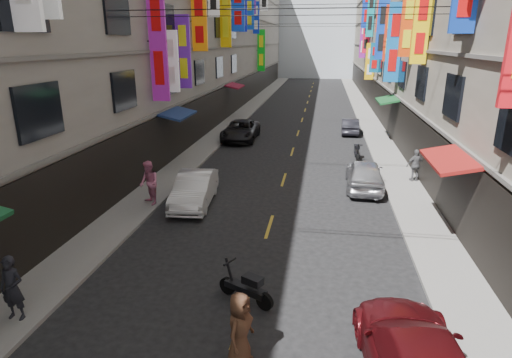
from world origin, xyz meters
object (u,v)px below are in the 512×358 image
(car_right_mid, at_px, (365,174))
(pedestrian_lnear, at_px, (12,288))
(pedestrian_lfar, at_px, (149,183))
(scooter_crossing, at_px, (246,288))
(scooter_far_right, at_px, (357,152))
(pedestrian_rfar, at_px, (416,165))
(car_left_mid, at_px, (194,189))
(car_left_far, at_px, (241,130))
(pedestrian_crossing, at_px, (240,329))
(car_right_far, at_px, (350,126))

(car_right_mid, relative_size, pedestrian_lnear, 2.50)
(car_right_mid, bearing_deg, pedestrian_lfar, 24.02)
(scooter_crossing, xyz_separation_m, pedestrian_lnear, (-5.66, -1.79, 0.54))
(scooter_far_right, height_order, pedestrian_rfar, pedestrian_rfar)
(scooter_crossing, relative_size, pedestrian_lnear, 0.96)
(car_left_mid, xyz_separation_m, car_left_far, (-0.44, 13.04, 0.00))
(scooter_crossing, height_order, pedestrian_lfar, pedestrian_lfar)
(car_left_far, relative_size, pedestrian_crossing, 2.89)
(car_right_far, height_order, pedestrian_rfar, pedestrian_rfar)
(scooter_crossing, xyz_separation_m, car_right_far, (3.99, 23.57, 0.16))
(car_left_mid, height_order, pedestrian_crossing, pedestrian_crossing)
(scooter_crossing, height_order, car_left_mid, car_left_mid)
(pedestrian_lnear, height_order, pedestrian_crossing, pedestrian_lnear)
(scooter_far_right, xyz_separation_m, car_right_far, (-0.02, 7.79, 0.16))
(scooter_far_right, relative_size, car_left_mid, 0.42)
(scooter_crossing, relative_size, car_right_far, 0.45)
(pedestrian_lnear, height_order, pedestrian_rfar, pedestrian_lnear)
(scooter_crossing, relative_size, pedestrian_crossing, 0.94)
(car_left_far, relative_size, pedestrian_lfar, 2.63)
(pedestrian_lnear, bearing_deg, pedestrian_rfar, 47.06)
(scooter_far_right, distance_m, car_left_far, 9.09)
(car_left_mid, relative_size, pedestrian_lnear, 2.46)
(car_right_far, bearing_deg, scooter_crossing, 81.83)
(car_right_far, height_order, pedestrian_crossing, pedestrian_crossing)
(car_left_mid, relative_size, pedestrian_crossing, 2.43)
(car_left_far, xyz_separation_m, pedestrian_rfar, (10.60, -8.46, 0.24))
(scooter_crossing, bearing_deg, pedestrian_lnear, 134.99)
(pedestrian_rfar, xyz_separation_m, pedestrian_crossing, (-6.32, -13.91, -0.06))
(car_left_far, bearing_deg, pedestrian_lnear, -94.86)
(scooter_far_right, relative_size, car_right_far, 0.49)
(car_left_mid, bearing_deg, pedestrian_rfar, 19.29)
(scooter_crossing, distance_m, scooter_far_right, 16.28)
(car_right_mid, bearing_deg, pedestrian_lnear, 53.06)
(scooter_far_right, relative_size, car_right_mid, 0.42)
(scooter_crossing, distance_m, pedestrian_lfar, 8.43)
(pedestrian_lfar, bearing_deg, pedestrian_lnear, -47.29)
(car_right_far, xyz_separation_m, pedestrian_lnear, (-9.65, -25.35, 0.38))
(car_left_far, xyz_separation_m, pedestrian_crossing, (4.28, -22.37, 0.17))
(car_left_mid, bearing_deg, car_right_mid, 18.65)
(pedestrian_crossing, bearing_deg, scooter_crossing, 23.04)
(pedestrian_lfar, bearing_deg, scooter_far_right, 89.22)
(car_right_mid, xyz_separation_m, pedestrian_rfar, (2.60, 1.27, 0.20))
(car_right_mid, relative_size, pedestrian_rfar, 2.64)
(car_left_mid, distance_m, pedestrian_crossing, 10.09)
(car_left_far, bearing_deg, pedestrian_rfar, -39.12)
(scooter_crossing, bearing_deg, car_left_far, 38.75)
(pedestrian_lnear, xyz_separation_m, pedestrian_rfar, (12.25, 13.37, -0.05))
(scooter_crossing, xyz_separation_m, car_right_mid, (3.99, 10.30, 0.29))
(pedestrian_rfar, bearing_deg, car_right_mid, 9.22)
(car_left_mid, height_order, car_right_far, car_left_mid)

